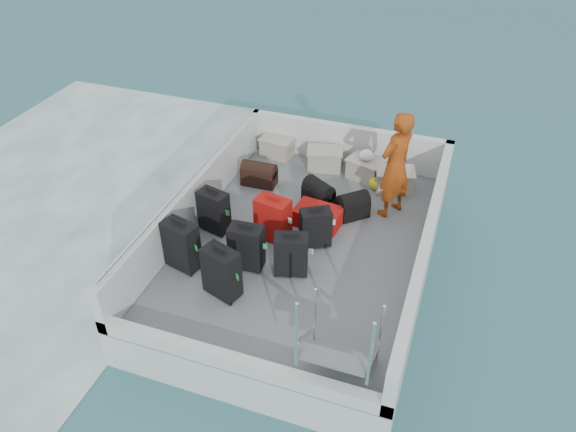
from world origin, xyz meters
name	(u,v)px	position (x,y,z in m)	size (l,w,h in m)	color
ground	(303,273)	(0.00, 0.00, 0.00)	(160.00, 160.00, 0.00)	#174A53
wake_foam	(44,211)	(-4.80, 0.00, 0.00)	(10.00, 10.00, 0.00)	white
ferry_hull	(303,258)	(0.00, 0.00, 0.30)	(3.60, 5.00, 0.60)	silver
deck	(303,242)	(0.00, 0.00, 0.61)	(3.30, 4.70, 0.02)	slate
deck_fittings	(320,239)	(0.35, -0.32, 0.99)	(3.60, 5.00, 0.90)	silver
suitcase_0	(182,246)	(-1.38, -1.07, 0.99)	(0.47, 0.27, 0.73)	black
suitcase_1	(214,211)	(-1.34, -0.17, 0.95)	(0.44, 0.25, 0.66)	black
suitcase_3	(222,273)	(-0.65, -1.37, 0.98)	(0.47, 0.27, 0.72)	black
suitcase_4	(246,248)	(-0.56, -0.78, 0.95)	(0.45, 0.27, 0.67)	black
suitcase_5	(273,219)	(-0.45, -0.06, 0.96)	(0.49, 0.29, 0.67)	#A8120C
suitcase_6	(291,255)	(0.05, -0.69, 0.93)	(0.45, 0.26, 0.62)	black
suitcase_7	(316,228)	(0.19, -0.02, 0.92)	(0.43, 0.25, 0.60)	black
suitcase_8	(318,216)	(0.08, 0.48, 0.76)	(0.46, 0.69, 0.27)	#A8120C
duffel_0	(259,176)	(-1.18, 1.21, 0.78)	(0.57, 0.30, 0.32)	black
duffel_1	(318,195)	(-0.08, 1.00, 0.78)	(0.50, 0.30, 0.32)	black
duffel_2	(353,207)	(0.52, 0.85, 0.78)	(0.46, 0.30, 0.32)	black
crate_0	(277,148)	(-1.22, 2.20, 0.78)	(0.54, 0.37, 0.33)	#B0AB9A
crate_1	(325,160)	(-0.29, 2.06, 0.79)	(0.57, 0.39, 0.34)	#B0AB9A
crate_2	(365,170)	(0.45, 1.98, 0.79)	(0.55, 0.38, 0.33)	#B0AB9A
crate_3	(394,181)	(0.99, 1.79, 0.80)	(0.59, 0.40, 0.35)	#B0AB9A
yellow_bag	(377,183)	(0.72, 1.73, 0.73)	(0.28, 0.26, 0.22)	yellow
white_bag	(366,157)	(0.45, 1.98, 1.04)	(0.24, 0.24, 0.18)	white
passenger	(395,165)	(1.05, 1.15, 1.47)	(0.63, 0.41, 1.70)	#D25013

